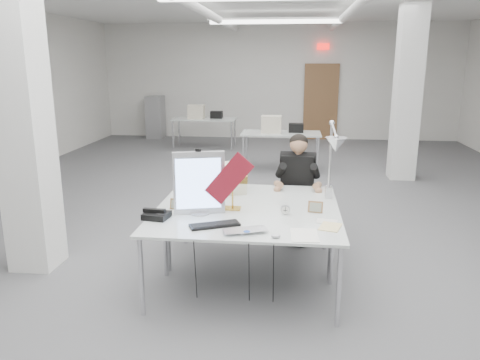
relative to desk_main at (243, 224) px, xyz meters
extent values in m
cube|color=#515154|center=(0.00, 2.50, -0.75)|extent=(10.00, 14.00, 0.02)
cube|color=silver|center=(0.00, 9.51, 0.86)|extent=(10.00, 0.02, 3.20)
cube|color=white|center=(-2.30, 0.50, 0.86)|extent=(0.45, 0.45, 3.20)
cube|color=white|center=(2.50, 5.00, 0.86)|extent=(0.45, 0.45, 3.20)
cube|color=brown|center=(1.20, 9.44, 0.31)|extent=(0.95, 0.08, 2.10)
cube|color=red|center=(1.20, 9.40, 1.81)|extent=(0.32, 0.06, 0.16)
cube|color=white|center=(0.00, 6.50, 2.24)|extent=(2.80, 0.14, 0.08)
cube|color=silver|center=(0.00, 0.00, 0.00)|extent=(1.80, 0.90, 0.02)
cube|color=silver|center=(0.00, 0.90, 0.00)|extent=(1.80, 0.90, 0.02)
cube|color=silver|center=(0.20, 5.50, 0.00)|extent=(1.60, 0.80, 0.02)
cube|color=silver|center=(-1.80, 7.70, 0.00)|extent=(1.60, 0.80, 0.02)
cube|color=gray|center=(-3.50, 9.15, -0.14)|extent=(0.45, 0.55, 1.20)
cube|color=#B5B5BA|center=(-0.44, 0.22, 0.31)|extent=(0.48, 0.17, 0.60)
cube|color=maroon|center=(-0.15, 0.18, 0.37)|extent=(0.48, 0.05, 0.51)
cube|color=black|center=(-0.24, -0.12, 0.02)|extent=(0.46, 0.31, 0.02)
imported|color=#BBBBC0|center=(0.07, -0.30, 0.03)|extent=(0.44, 0.36, 0.03)
ellipsoid|color=#ACADB1|center=(0.31, -0.35, 0.03)|extent=(0.09, 0.08, 0.03)
cube|color=black|center=(-0.81, 0.03, 0.04)|extent=(0.25, 0.23, 0.06)
cube|color=olive|center=(-0.69, 0.31, 0.07)|extent=(0.14, 0.07, 0.11)
cube|color=#A77448|center=(0.66, 0.37, 0.07)|extent=(0.15, 0.06, 0.11)
cylinder|color=#A2A2A6|center=(0.38, 0.28, 0.06)|extent=(0.09, 0.03, 0.09)
cube|color=white|center=(0.55, -0.26, 0.02)|extent=(0.24, 0.33, 0.01)
cube|color=#F2D991|center=(0.78, -0.03, 0.02)|extent=(0.23, 0.28, 0.01)
cube|color=silver|center=(0.76, 0.11, 0.02)|extent=(0.20, 0.15, 0.01)
cube|color=beige|center=(-0.26, 0.99, 0.17)|extent=(0.43, 0.42, 0.32)
camera|label=1|loc=(0.42, -3.97, 1.43)|focal=35.00mm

